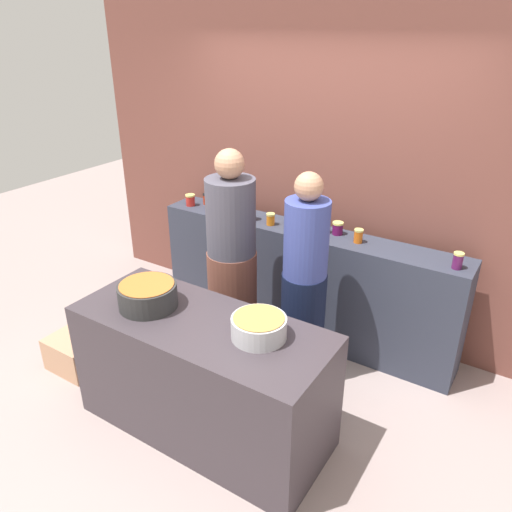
# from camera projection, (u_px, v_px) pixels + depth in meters

# --- Properties ---
(ground) EXTENTS (12.00, 12.00, 0.00)m
(ground) POSITION_uv_depth(u_px,v_px,m) (231.00, 400.00, 3.68)
(ground) COLOR gray
(storefront_wall) EXTENTS (4.80, 0.12, 3.00)m
(storefront_wall) POSITION_uv_depth(u_px,v_px,m) (327.00, 160.00, 4.14)
(storefront_wall) COLOR brown
(storefront_wall) RESTS_ON ground
(display_shelf) EXTENTS (2.70, 0.36, 0.99)m
(display_shelf) POSITION_uv_depth(u_px,v_px,m) (302.00, 282.00, 4.30)
(display_shelf) COLOR #2F3443
(display_shelf) RESTS_ON ground
(prep_table) EXTENTS (1.70, 0.70, 0.86)m
(prep_table) POSITION_uv_depth(u_px,v_px,m) (203.00, 376.00, 3.27)
(prep_table) COLOR #393137
(prep_table) RESTS_ON ground
(preserve_jar_0) EXTENTS (0.09, 0.09, 0.11)m
(preserve_jar_0) POSITION_uv_depth(u_px,v_px,m) (190.00, 200.00, 4.60)
(preserve_jar_0) COLOR #B4241E
(preserve_jar_0) RESTS_ON display_shelf
(preserve_jar_1) EXTENTS (0.08, 0.08, 0.10)m
(preserve_jar_1) POSITION_uv_depth(u_px,v_px,m) (207.00, 199.00, 4.64)
(preserve_jar_1) COLOR #AE2B10
(preserve_jar_1) RESTS_ON display_shelf
(preserve_jar_2) EXTENTS (0.08, 0.08, 0.12)m
(preserve_jar_2) POSITION_uv_depth(u_px,v_px,m) (212.00, 203.00, 4.52)
(preserve_jar_2) COLOR #431C4E
(preserve_jar_2) RESTS_ON display_shelf
(preserve_jar_3) EXTENTS (0.09, 0.09, 0.11)m
(preserve_jar_3) POSITION_uv_depth(u_px,v_px,m) (234.00, 207.00, 4.41)
(preserve_jar_3) COLOR #619932
(preserve_jar_3) RESTS_ON display_shelf
(preserve_jar_4) EXTENTS (0.09, 0.09, 0.13)m
(preserve_jar_4) POSITION_uv_depth(u_px,v_px,m) (250.00, 213.00, 4.26)
(preserve_jar_4) COLOR #4C2D57
(preserve_jar_4) RESTS_ON display_shelf
(preserve_jar_5) EXTENTS (0.07, 0.07, 0.10)m
(preserve_jar_5) POSITION_uv_depth(u_px,v_px,m) (271.00, 219.00, 4.16)
(preserve_jar_5) COLOR orange
(preserve_jar_5) RESTS_ON display_shelf
(preserve_jar_6) EXTENTS (0.09, 0.09, 0.10)m
(preserve_jar_6) POSITION_uv_depth(u_px,v_px,m) (292.00, 222.00, 4.11)
(preserve_jar_6) COLOR gold
(preserve_jar_6) RESTS_ON display_shelf
(preserve_jar_7) EXTENTS (0.08, 0.08, 0.11)m
(preserve_jar_7) POSITION_uv_depth(u_px,v_px,m) (307.00, 225.00, 4.03)
(preserve_jar_7) COLOR olive
(preserve_jar_7) RESTS_ON display_shelf
(preserve_jar_8) EXTENTS (0.08, 0.08, 0.10)m
(preserve_jar_8) POSITION_uv_depth(u_px,v_px,m) (323.00, 227.00, 4.01)
(preserve_jar_8) COLOR #4F1F49
(preserve_jar_8) RESTS_ON display_shelf
(preserve_jar_9) EXTENTS (0.09, 0.09, 0.10)m
(preserve_jar_9) POSITION_uv_depth(u_px,v_px,m) (338.00, 228.00, 3.98)
(preserve_jar_9) COLOR #580F42
(preserve_jar_9) RESTS_ON display_shelf
(preserve_jar_10) EXTENTS (0.07, 0.07, 0.11)m
(preserve_jar_10) POSITION_uv_depth(u_px,v_px,m) (358.00, 236.00, 3.83)
(preserve_jar_10) COLOR #D45F16
(preserve_jar_10) RESTS_ON display_shelf
(preserve_jar_11) EXTENTS (0.07, 0.07, 0.12)m
(preserve_jar_11) POSITION_uv_depth(u_px,v_px,m) (458.00, 261.00, 3.42)
(preserve_jar_11) COLOR #56184B
(preserve_jar_11) RESTS_ON display_shelf
(cooking_pot_left) EXTENTS (0.39, 0.39, 0.16)m
(cooking_pot_left) POSITION_uv_depth(u_px,v_px,m) (148.00, 295.00, 3.22)
(cooking_pot_left) COLOR #2D2D2D
(cooking_pot_left) RESTS_ON prep_table
(cooking_pot_center) EXTENTS (0.33, 0.33, 0.14)m
(cooking_pot_center) POSITION_uv_depth(u_px,v_px,m) (259.00, 327.00, 2.90)
(cooking_pot_center) COLOR #B7B7BC
(cooking_pot_center) RESTS_ON prep_table
(cook_with_tongs) EXTENTS (0.39, 0.39, 1.75)m
(cook_with_tongs) POSITION_uv_depth(u_px,v_px,m) (232.00, 271.00, 3.85)
(cook_with_tongs) COLOR brown
(cook_with_tongs) RESTS_ON ground
(cook_in_cap) EXTENTS (0.33, 0.33, 1.67)m
(cook_in_cap) POSITION_uv_depth(u_px,v_px,m) (304.00, 293.00, 3.60)
(cook_in_cap) COLOR black
(cook_in_cap) RESTS_ON ground
(bread_crate) EXTENTS (0.41, 0.30, 0.27)m
(bread_crate) POSITION_uv_depth(u_px,v_px,m) (74.00, 354.00, 3.97)
(bread_crate) COLOR tan
(bread_crate) RESTS_ON ground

